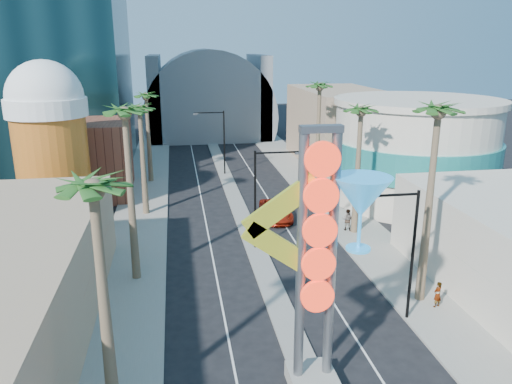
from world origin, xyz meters
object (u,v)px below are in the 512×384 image
object	(u,v)px
neon_sign	(335,244)
pedestrian_b	(347,220)
red_pickup	(276,211)
pedestrian_a	(437,294)

from	to	relation	value
neon_sign	pedestrian_b	size ratio (longest dim) A/B	6.57
red_pickup	pedestrian_a	xyz separation A→B (m)	(6.50, -17.87, 0.17)
neon_sign	pedestrian_a	world-z (taller)	neon_sign
red_pickup	pedestrian_a	distance (m)	19.02
neon_sign	red_pickup	world-z (taller)	neon_sign
neon_sign	pedestrian_a	bearing A→B (deg)	34.08
pedestrian_a	pedestrian_b	distance (m)	13.66
pedestrian_a	red_pickup	bearing A→B (deg)	-90.50
pedestrian_b	pedestrian_a	bearing A→B (deg)	126.40
neon_sign	pedestrian_b	world-z (taller)	neon_sign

